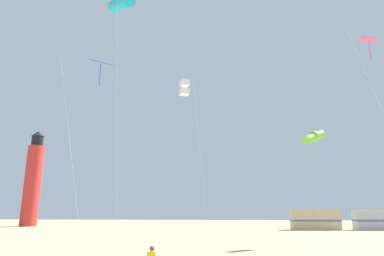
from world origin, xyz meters
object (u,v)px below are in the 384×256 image
(kite_box_white, at_px, (185,88))
(lighthouse_distant, at_px, (33,180))
(kite_tube_lime, at_px, (314,137))
(kite_tube_cyan, at_px, (121,3))
(kite_diamond_rainbow, at_px, (370,48))
(kite_diamond_blue, at_px, (99,69))
(rv_van_silver, at_px, (379,220))
(rv_van_tan, at_px, (315,219))

(kite_box_white, relative_size, lighthouse_distant, 0.71)
(kite_tube_lime, xyz_separation_m, kite_tube_cyan, (-12.67, -12.34, 5.12))
(kite_tube_lime, xyz_separation_m, kite_diamond_rainbow, (0.66, -10.74, 2.48))
(kite_tube_lime, relative_size, kite_diamond_rainbow, 0.78)
(kite_tube_lime, bearing_deg, lighthouse_distant, 145.75)
(kite_diamond_blue, relative_size, kite_box_white, 0.81)
(rv_van_silver, bearing_deg, kite_tube_lime, -122.24)
(kite_box_white, bearing_deg, kite_tube_cyan, -108.52)
(kite_tube_lime, distance_m, kite_diamond_rainbow, 11.04)
(rv_van_silver, bearing_deg, kite_diamond_blue, -127.73)
(kite_tube_lime, xyz_separation_m, rv_van_tan, (4.60, 21.88, -7.06))
(kite_diamond_rainbow, height_order, rv_van_silver, kite_diamond_rainbow)
(kite_tube_cyan, height_order, lighthouse_distant, lighthouse_distant)
(rv_van_tan, bearing_deg, rv_van_silver, -0.56)
(lighthouse_distant, height_order, rv_van_silver, lighthouse_distant)
(kite_tube_cyan, distance_m, lighthouse_distant, 50.35)
(kite_box_white, distance_m, lighthouse_distant, 45.93)
(lighthouse_distant, bearing_deg, kite_tube_cyan, -54.52)
(kite_diamond_rainbow, bearing_deg, kite_box_white, 151.18)
(kite_box_white, bearing_deg, kite_tube_lime, 25.31)
(kite_tube_cyan, height_order, rv_van_tan, kite_tube_cyan)
(kite_diamond_blue, xyz_separation_m, rv_van_tan, (17.67, 35.63, -7.65))
(lighthouse_distant, bearing_deg, rv_van_silver, -6.22)
(kite_diamond_blue, distance_m, lighthouse_distant, 50.96)
(kite_tube_lime, bearing_deg, rv_van_tan, 78.13)
(kite_tube_cyan, xyz_separation_m, rv_van_tan, (17.27, 34.21, -12.19))
(kite_tube_lime, relative_size, rv_van_tan, 1.39)
(kite_box_white, xyz_separation_m, kite_tube_lime, (10.14, 4.80, -2.90))
(lighthouse_distant, bearing_deg, kite_diamond_blue, -55.81)
(kite_diamond_blue, bearing_deg, kite_diamond_rainbow, 12.37)
(kite_tube_lime, bearing_deg, rv_van_silver, 59.47)
(kite_tube_cyan, distance_m, kite_diamond_rainbow, 13.68)
(kite_tube_lime, bearing_deg, kite_tube_cyan, -135.76)
(kite_diamond_blue, bearing_deg, kite_tube_lime, 46.45)
(lighthouse_distant, relative_size, rv_van_silver, 2.58)
(kite_diamond_rainbow, relative_size, rv_van_silver, 1.80)
(kite_tube_lime, xyz_separation_m, rv_van_silver, (13.22, 22.41, -7.06))
(kite_box_white, distance_m, rv_van_tan, 32.06)
(kite_tube_lime, distance_m, rv_van_silver, 26.96)
(kite_tube_lime, relative_size, kite_tube_cyan, 0.64)
(kite_diamond_blue, xyz_separation_m, lighthouse_distant, (-28.63, 42.14, -1.20))
(kite_box_white, bearing_deg, rv_van_silver, 49.35)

